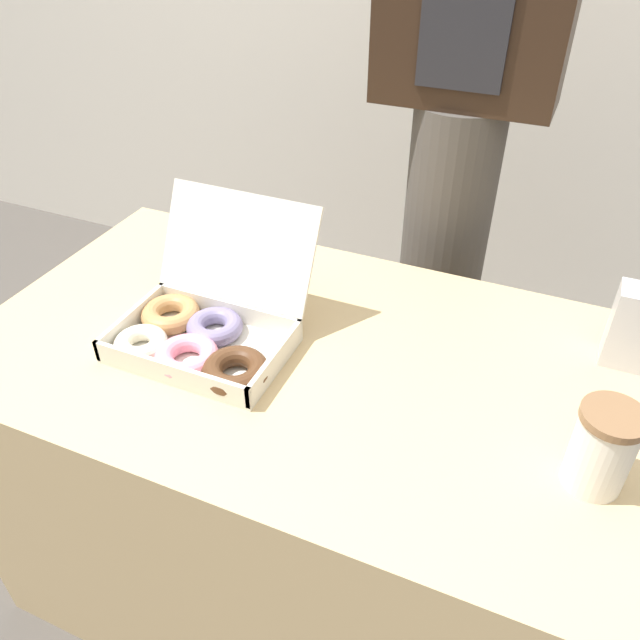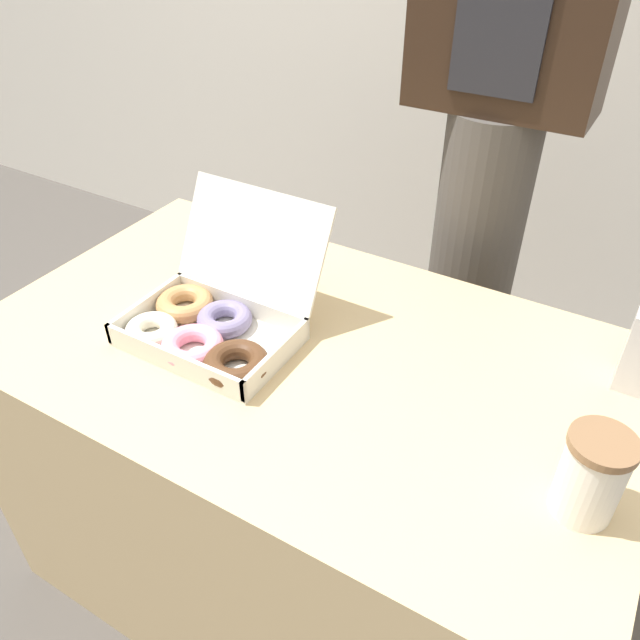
# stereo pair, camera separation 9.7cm
# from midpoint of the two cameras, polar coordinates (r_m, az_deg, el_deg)

# --- Properties ---
(ground_plane) EXTENTS (14.00, 14.00, 0.00)m
(ground_plane) POSITION_cam_midpoint_polar(r_m,az_deg,el_deg) (1.65, 0.71, -22.05)
(ground_plane) COLOR #4C4742
(table) EXTENTS (1.17, 0.69, 0.71)m
(table) POSITION_cam_midpoint_polar(r_m,az_deg,el_deg) (1.35, 0.82, -14.26)
(table) COLOR tan
(table) RESTS_ON ground_plane
(donut_box) EXTENTS (0.34, 0.31, 0.22)m
(donut_box) POSITION_cam_midpoint_polar(r_m,az_deg,el_deg) (1.11, -7.64, -0.27)
(donut_box) COLOR silver
(donut_box) RESTS_ON table
(coffee_cup) EXTENTS (0.09, 0.09, 0.13)m
(coffee_cup) POSITION_cam_midpoint_polar(r_m,az_deg,el_deg) (0.90, 26.51, -12.75)
(coffee_cup) COLOR silver
(coffee_cup) RESTS_ON table
(person_customer) EXTENTS (0.37, 0.21, 1.81)m
(person_customer) POSITION_cam_midpoint_polar(r_m,az_deg,el_deg) (1.40, 18.11, 18.10)
(person_customer) COLOR #4C4742
(person_customer) RESTS_ON ground_plane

